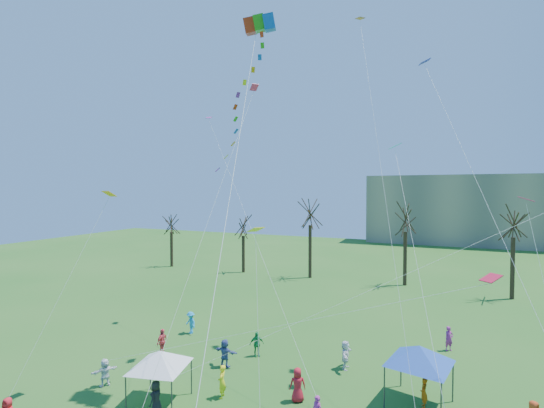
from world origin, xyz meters
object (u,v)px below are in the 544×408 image
at_px(big_box_kite, 246,104).
at_px(canopy_tent_blue, 419,355).
at_px(canopy_tent_white, 160,359).
at_px(distant_building, 516,210).

bearing_deg(big_box_kite, canopy_tent_blue, 16.55).
height_order(canopy_tent_white, canopy_tent_blue, canopy_tent_blue).
xyz_separation_m(distant_building, canopy_tent_blue, (-16.53, -71.92, -4.73)).
relative_size(big_box_kite, canopy_tent_blue, 5.54).
distance_m(distant_building, canopy_tent_blue, 73.95).
distance_m(big_box_kite, canopy_tent_white, 14.79).
bearing_deg(canopy_tent_white, distant_building, 69.13).
relative_size(distant_building, canopy_tent_white, 15.68).
distance_m(distant_building, canopy_tent_white, 82.97).
height_order(distant_building, canopy_tent_blue, distant_building).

